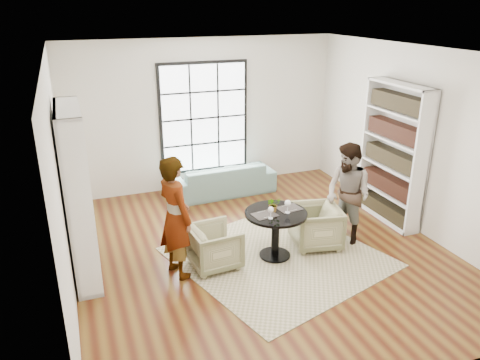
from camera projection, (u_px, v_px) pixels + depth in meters
name	position (u px, v px, depth m)	size (l,w,h in m)	color
ground	(261.00, 250.00, 7.28)	(6.00, 6.00, 0.00)	brown
room_shell	(248.00, 164.00, 7.30)	(6.00, 6.01, 6.00)	silver
rug	(278.00, 257.00, 7.09)	(2.71, 2.71, 0.01)	tan
pedestal_table	(276.00, 225.00, 6.92)	(0.92, 0.92, 0.74)	black
sofa	(221.00, 179.00, 9.37)	(2.10, 0.82, 0.61)	gray
armchair_left	(215.00, 247.00, 6.75)	(0.67, 0.69, 0.63)	tan
armchair_right	(315.00, 226.00, 7.32)	(0.72, 0.74, 0.67)	tan
person_left	(175.00, 217.00, 6.37)	(0.64, 0.42, 1.75)	gray
person_right	(348.00, 194.00, 7.33)	(0.79, 0.61, 1.62)	gray
placemat_left	(265.00, 215.00, 6.77)	(0.34, 0.26, 0.01)	#272321
placemat_right	(289.00, 208.00, 6.97)	(0.34, 0.26, 0.01)	#272321
cutlery_left	(265.00, 214.00, 6.76)	(0.14, 0.22, 0.01)	silver
cutlery_right	(289.00, 208.00, 6.97)	(0.14, 0.22, 0.01)	silver
wine_glass_left	(271.00, 210.00, 6.61)	(0.08, 0.08, 0.18)	silver
wine_glass_right	(288.00, 204.00, 6.79)	(0.09, 0.09, 0.20)	silver
flower_centerpiece	(273.00, 204.00, 6.85)	(0.20, 0.17, 0.22)	gray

